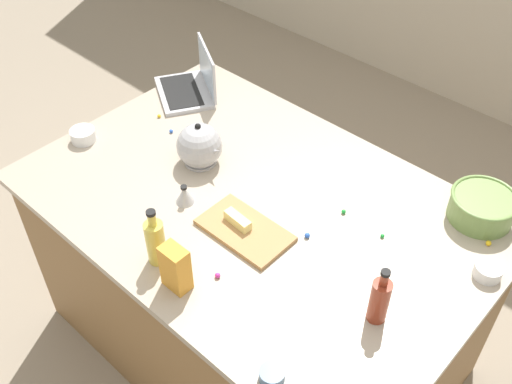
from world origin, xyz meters
TOP-DOWN VIEW (x-y plane):
  - ground_plane at (0.00, 0.00)m, footprint 12.00×12.00m
  - island_counter at (0.00, 0.00)m, footprint 1.73×1.16m
  - laptop at (-0.70, 0.33)m, footprint 0.38×0.35m
  - mixing_bowl_large at (0.64, 0.48)m, footprint 0.24×0.24m
  - bottle_soy at (0.62, -0.13)m, footprint 0.06×0.06m
  - bottle_oil at (-0.05, -0.43)m, footprint 0.07×0.07m
  - kettle at (-0.32, 0.02)m, footprint 0.21×0.18m
  - cutting_board at (0.07, -0.14)m, footprint 0.33×0.19m
  - butter_stick_left at (0.04, -0.14)m, footprint 0.11×0.04m
  - ramekin_small at (-0.78, -0.21)m, footprint 0.10×0.10m
  - ramekin_medium at (0.79, 0.26)m, footprint 0.09×0.09m
  - ramekin_wide at (0.52, -0.50)m, footprint 0.07×0.07m
  - kitchen_timer at (-0.19, -0.18)m, footprint 0.07×0.07m
  - candy_bag at (0.08, -0.46)m, footprint 0.09×0.06m
  - candy_0 at (0.44, 0.17)m, footprint 0.01×0.01m
  - candy_1 at (-0.67, 0.11)m, footprint 0.02×0.02m
  - candy_2 at (0.15, -0.35)m, footprint 0.02×0.02m
  - candy_3 at (0.73, 0.38)m, footprint 0.02×0.02m
  - candy_4 at (-0.55, 0.07)m, footprint 0.02×0.02m
  - candy_5 at (-0.28, 0.03)m, footprint 0.01×0.01m
  - candy_6 at (0.25, -0.01)m, footprint 0.02×0.02m
  - candy_7 at (0.27, 0.17)m, footprint 0.02×0.02m

SIDE VIEW (x-z plane):
  - ground_plane at x=0.00m, z-range 0.00..0.00m
  - island_counter at x=0.00m, z-range 0.00..0.90m
  - candy_0 at x=0.44m, z-range 0.90..0.91m
  - candy_5 at x=-0.28m, z-range 0.90..0.91m
  - candy_1 at x=-0.67m, z-range 0.90..0.92m
  - candy_4 at x=-0.55m, z-range 0.90..0.92m
  - candy_7 at x=0.27m, z-range 0.90..0.92m
  - cutting_board at x=0.07m, z-range 0.90..0.92m
  - candy_2 at x=0.15m, z-range 0.90..0.92m
  - candy_3 at x=0.73m, z-range 0.90..0.92m
  - candy_6 at x=0.25m, z-range 0.90..0.92m
  - ramekin_wide at x=0.52m, z-range 0.90..0.94m
  - ramekin_medium at x=0.79m, z-range 0.90..0.95m
  - ramekin_small at x=-0.78m, z-range 0.90..0.95m
  - kitchen_timer at x=-0.19m, z-range 0.90..0.97m
  - butter_stick_left at x=0.04m, z-range 0.92..0.95m
  - laptop at x=-0.70m, z-range 0.84..1.06m
  - mixing_bowl_large at x=0.64m, z-range 0.90..1.01m
  - kettle at x=-0.32m, z-range 0.88..1.08m
  - candy_bag at x=0.08m, z-range 0.90..1.07m
  - bottle_soy at x=0.62m, z-range 0.88..1.10m
  - bottle_oil at x=-0.05m, z-range 0.88..1.10m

